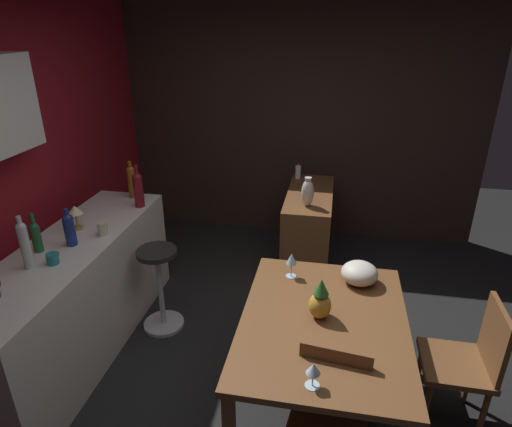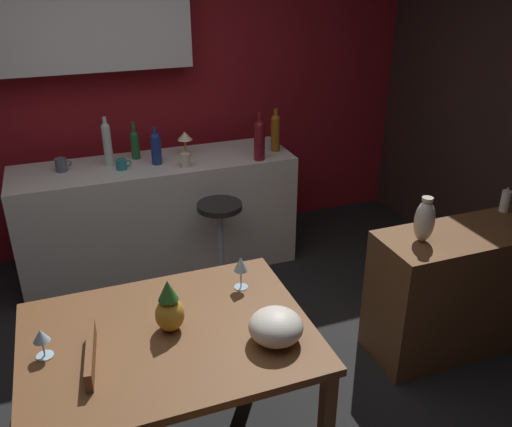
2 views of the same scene
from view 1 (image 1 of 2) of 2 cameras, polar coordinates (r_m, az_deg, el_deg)
The scene contains 22 objects.
ground_plane at distance 3.31m, azimuth 2.19°, elevation -21.57°, with size 9.00×9.00×0.00m, color black.
wall_side_right at distance 5.00m, azimuth 3.36°, elevation 11.66°, with size 0.10×4.40×2.60m, color #33231E.
dining_table at distance 2.74m, azimuth 8.81°, elevation -14.90°, with size 1.31×0.98×0.74m.
kitchen_counter at distance 3.61m, azimuth -22.44°, elevation -10.17°, with size 2.10×0.60×0.90m, color silver.
sideboard_cabinet at distance 4.46m, azimuth 6.83°, elevation -2.21°, with size 1.10×0.44×0.82m, color brown.
chair_near_window at distance 2.54m, azimuth 9.46°, elevation -24.90°, with size 0.45×0.45×0.83m.
chair_by_doorway at distance 3.06m, azimuth 26.05°, elevation -16.94°, with size 0.40×0.40×0.87m.
bar_stool at distance 3.66m, azimuth -12.47°, elevation -9.35°, with size 0.34×0.34×0.72m.
wine_glass_left at distance 2.22m, azimuth 7.52°, elevation -19.66°, with size 0.07×0.07×0.14m.
wine_glass_right at distance 2.99m, azimuth 4.69°, elevation -6.04°, with size 0.07×0.07×0.18m.
pineapple_centerpiece at distance 2.64m, azimuth 8.42°, elevation -11.30°, with size 0.13×0.13×0.26m.
fruit_bowl at distance 3.02m, azimuth 13.42°, elevation -7.61°, with size 0.25×0.25×0.15m, color beige.
wine_bottle_amber at distance 4.04m, azimuth -16.01°, elevation 4.23°, with size 0.07×0.07×0.34m.
wine_bottle_clear at distance 3.12m, azimuth -28.08°, elevation -3.49°, with size 0.06×0.06×0.36m.
wine_bottle_ruby at distance 3.81m, azimuth -15.20°, elevation 3.22°, with size 0.08×0.08×0.37m.
wine_bottle_green at distance 3.33m, azimuth -26.92°, elevation -2.56°, with size 0.06×0.06×0.29m.
wine_bottle_cobalt at distance 3.32m, azimuth -23.29°, elevation -1.78°, with size 0.08×0.08×0.28m.
cup_teal at distance 3.16m, azimuth -25.11°, elevation -5.36°, with size 0.11×0.08×0.08m.
cup_cream at distance 3.42m, azimuth -19.48°, elevation -1.87°, with size 0.11×0.07×0.10m.
counter_lamp at distance 3.55m, azimuth -22.63°, elevation 0.14°, with size 0.12×0.12×0.19m.
pillar_candle_tall at distance 4.66m, azimuth 5.53°, elevation 5.44°, with size 0.06×0.06×0.17m.
vase_ceramic_ivory at distance 3.94m, azimuth 6.78°, elevation 2.75°, with size 0.12×0.12×0.27m.
Camera 1 is at (-2.30, -0.31, 2.37)m, focal length 30.49 mm.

